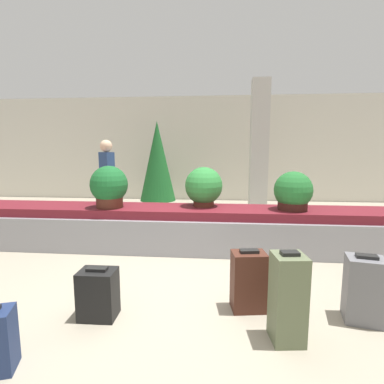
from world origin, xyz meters
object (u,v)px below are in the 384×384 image
(decorated_tree, at_px, (157,161))
(suitcase_0, at_px, (364,289))
(pillar, at_px, (259,149))
(potted_plant_2, at_px, (109,187))
(traveler_0, at_px, (107,174))
(suitcase_2, at_px, (248,281))
(suitcase_4, at_px, (98,294))
(potted_plant_0, at_px, (204,187))
(suitcase_3, at_px, (288,298))
(potted_plant_1, at_px, (293,192))

(decorated_tree, bearing_deg, suitcase_0, -60.40)
(pillar, height_order, potted_plant_2, pillar)
(potted_plant_2, height_order, traveler_0, traveler_0)
(suitcase_0, relative_size, potted_plant_2, 0.96)
(suitcase_2, xyz_separation_m, suitcase_4, (-1.43, -0.28, -0.06))
(suitcase_2, xyz_separation_m, potted_plant_2, (-2.05, 1.71, 0.70))
(suitcase_2, distance_m, potted_plant_0, 2.15)
(suitcase_3, distance_m, suitcase_4, 1.72)
(pillar, distance_m, suitcase_2, 4.67)
(suitcase_3, bearing_deg, potted_plant_2, 129.91)
(pillar, height_order, suitcase_2, pillar)
(suitcase_4, height_order, potted_plant_0, potted_plant_0)
(pillar, height_order, potted_plant_1, pillar)
(pillar, relative_size, suitcase_4, 6.44)
(suitcase_0, distance_m, decorated_tree, 6.25)
(suitcase_2, relative_size, decorated_tree, 0.26)
(potted_plant_0, bearing_deg, traveler_0, 149.90)
(potted_plant_0, bearing_deg, suitcase_3, -71.17)
(potted_plant_0, bearing_deg, decorated_tree, 113.74)
(decorated_tree, bearing_deg, pillar, -17.20)
(potted_plant_0, height_order, potted_plant_1, potted_plant_0)
(suitcase_2, xyz_separation_m, traveler_0, (-2.63, 3.17, 0.78))
(suitcase_3, distance_m, traveler_0, 4.71)
(potted_plant_1, bearing_deg, traveler_0, 158.22)
(suitcase_4, distance_m, potted_plant_2, 2.22)
(potted_plant_0, height_order, potted_plant_2, potted_plant_2)
(suitcase_0, xyz_separation_m, potted_plant_2, (-3.09, 1.83, 0.69))
(suitcase_2, height_order, suitcase_3, suitcase_3)
(decorated_tree, bearing_deg, potted_plant_1, -50.86)
(suitcase_0, bearing_deg, decorated_tree, 131.33)
(potted_plant_0, distance_m, potted_plant_1, 1.39)
(potted_plant_0, bearing_deg, suitcase_0, -52.34)
(suitcase_3, xyz_separation_m, potted_plant_0, (-0.83, 2.44, 0.61))
(traveler_0, bearing_deg, pillar, -121.68)
(suitcase_4, bearing_deg, suitcase_2, 10.07)
(pillar, bearing_deg, potted_plant_2, -134.36)
(potted_plant_0, xyz_separation_m, decorated_tree, (-1.45, 3.30, 0.28))
(traveler_0, bearing_deg, decorated_tree, -69.81)
(suitcase_4, distance_m, potted_plant_0, 2.52)
(potted_plant_2, bearing_deg, suitcase_0, -30.57)
(potted_plant_0, xyz_separation_m, potted_plant_2, (-1.49, -0.25, 0.01))
(suitcase_3, height_order, potted_plant_0, potted_plant_0)
(pillar, relative_size, decorated_tree, 1.36)
(potted_plant_2, bearing_deg, potted_plant_1, 1.42)
(suitcase_3, relative_size, potted_plant_0, 1.21)
(suitcase_2, relative_size, suitcase_3, 0.80)
(suitcase_4, bearing_deg, traveler_0, 108.23)
(suitcase_2, height_order, potted_plant_1, potted_plant_1)
(suitcase_2, height_order, potted_plant_0, potted_plant_0)
(pillar, distance_m, traveler_0, 3.54)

